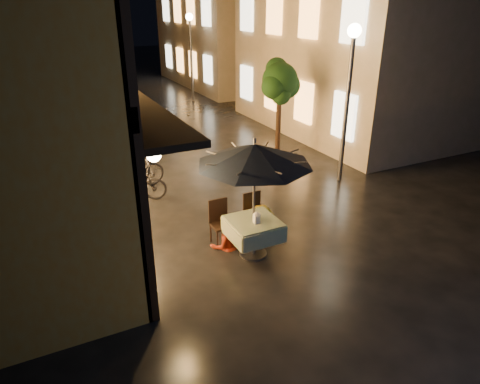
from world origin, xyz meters
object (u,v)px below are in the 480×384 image
patio_umbrella (254,154)px  table_lantern (257,217)px  person_orange (225,217)px  streetlamp_near (350,77)px  cafe_table (253,229)px  bicycle_0 (131,184)px  person_yellow (261,207)px

patio_umbrella → table_lantern: 1.24m
table_lantern → person_orange: bearing=120.2°
streetlamp_near → person_orange: 5.35m
cafe_table → bicycle_0: (-1.58, 3.68, -0.12)m
patio_umbrella → table_lantern: bearing=-90.0°
streetlamp_near → cafe_table: size_ratio=4.27×
streetlamp_near → person_yellow: streetlamp_near is taller
person_orange → bicycle_0: bearing=-66.5°
patio_umbrella → person_orange: 1.58m
cafe_table → patio_umbrella: patio_umbrella is taller
patio_umbrella → bicycle_0: bearing=113.2°
person_yellow → cafe_table: bearing=36.8°
patio_umbrella → streetlamp_near: bearing=30.6°
cafe_table → person_orange: 0.65m
cafe_table → patio_umbrella: 1.56m
table_lantern → person_yellow: (0.47, 0.66, -0.18)m
patio_umbrella → person_orange: size_ratio=1.76×
streetlamp_near → bicycle_0: size_ratio=2.37×
person_orange → bicycle_0: size_ratio=0.79×
streetlamp_near → person_yellow: bearing=-152.5°
person_yellow → bicycle_0: 3.77m
cafe_table → person_orange: person_orange is taller
streetlamp_near → patio_umbrella: bearing=-149.4°
streetlamp_near → patio_umbrella: 4.83m
person_yellow → bicycle_0: size_ratio=0.83×
streetlamp_near → person_yellow: 4.64m
patio_umbrella → person_orange: (-0.38, 0.52, -1.45)m
patio_umbrella → bicycle_0: 4.34m
streetlamp_near → person_orange: bearing=-157.0°
streetlamp_near → person_orange: streetlamp_near is taller
cafe_table → person_yellow: size_ratio=0.67×
cafe_table → bicycle_0: size_ratio=0.56×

